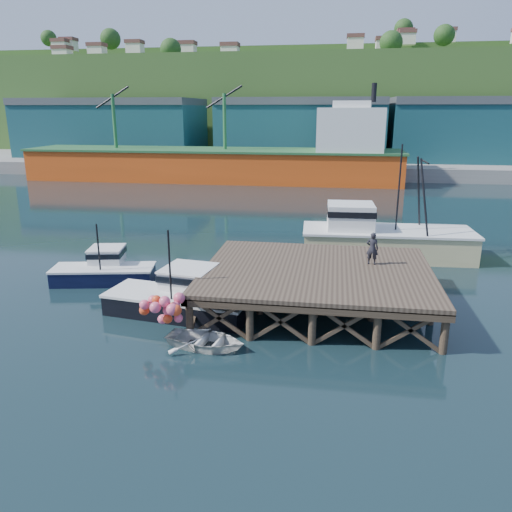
% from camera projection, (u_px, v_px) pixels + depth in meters
% --- Properties ---
extents(ground, '(300.00, 300.00, 0.00)m').
position_uv_depth(ground, '(217.00, 300.00, 27.93)').
color(ground, black).
rests_on(ground, ground).
extents(wharf, '(12.00, 10.00, 2.62)m').
position_uv_depth(wharf, '(317.00, 273.00, 26.38)').
color(wharf, brown).
rests_on(wharf, ground).
extents(far_quay, '(160.00, 40.00, 2.00)m').
position_uv_depth(far_quay, '(302.00, 161.00, 93.98)').
color(far_quay, gray).
rests_on(far_quay, ground).
extents(warehouse_left, '(32.00, 16.00, 9.00)m').
position_uv_depth(warehouse_left, '(113.00, 131.00, 92.93)').
color(warehouse_left, '#194952').
rests_on(warehouse_left, far_quay).
extents(warehouse_mid, '(28.00, 16.00, 9.00)m').
position_uv_depth(warehouse_mid, '(301.00, 132.00, 87.70)').
color(warehouse_mid, '#194952').
rests_on(warehouse_mid, far_quay).
extents(warehouse_right, '(30.00, 16.00, 9.00)m').
position_uv_depth(warehouse_right, '(481.00, 133.00, 83.21)').
color(warehouse_right, '#194952').
rests_on(warehouse_right, far_quay).
extents(cargo_ship, '(55.50, 10.00, 13.75)m').
position_uv_depth(cargo_ship, '(235.00, 158.00, 73.75)').
color(cargo_ship, '#E24E15').
rests_on(cargo_ship, ground).
extents(hillside, '(220.00, 50.00, 22.00)m').
position_uv_depth(hillside, '(312.00, 106.00, 119.60)').
color(hillside, '#2D511E').
rests_on(hillside, ground).
extents(boat_navy, '(6.42, 3.92, 3.82)m').
position_uv_depth(boat_navy, '(105.00, 269.00, 30.79)').
color(boat_navy, black).
rests_on(boat_navy, ground).
extents(boat_black, '(7.88, 6.56, 4.67)m').
position_uv_depth(boat_black, '(181.00, 297.00, 26.03)').
color(boat_black, black).
rests_on(boat_black, ground).
extents(trawler, '(12.14, 4.78, 8.01)m').
position_uv_depth(trawler, '(384.00, 235.00, 35.63)').
color(trawler, beige).
rests_on(trawler, ground).
extents(dinghy, '(3.97, 3.12, 0.75)m').
position_uv_depth(dinghy, '(206.00, 340.00, 22.20)').
color(dinghy, silver).
rests_on(dinghy, ground).
extents(dockworker, '(0.72, 0.55, 1.78)m').
position_uv_depth(dockworker, '(372.00, 248.00, 26.99)').
color(dockworker, black).
rests_on(dockworker, wharf).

